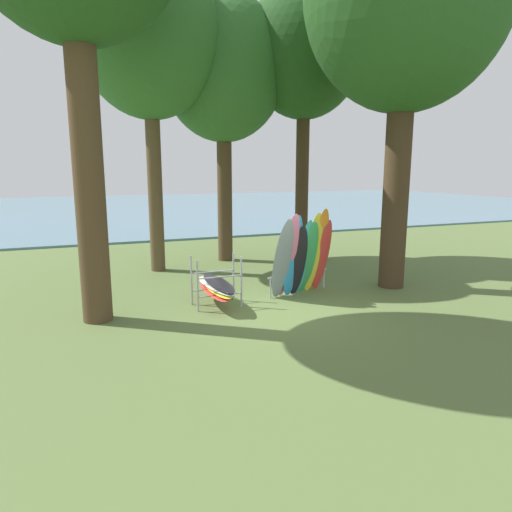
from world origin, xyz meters
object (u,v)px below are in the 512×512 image
tree_far_left_back (149,37)px  tree_far_right_back (304,52)px  leaning_board_pile (303,256)px  board_storage_rack (216,286)px  tree_mid_behind (223,70)px

tree_far_left_back → tree_far_right_back: bearing=0.7°
leaning_board_pile → board_storage_rack: 2.49m
board_storage_rack → leaning_board_pile: bearing=1.9°
tree_mid_behind → board_storage_rack: bearing=-109.9°
tree_mid_behind → leaning_board_pile: 7.76m
tree_far_left_back → tree_far_right_back: size_ratio=1.01×
tree_far_left_back → tree_far_right_back: tree_far_left_back is taller
tree_mid_behind → leaning_board_pile: size_ratio=3.96×
tree_mid_behind → tree_far_left_back: size_ratio=0.94×
tree_mid_behind → leaning_board_pile: tree_mid_behind is taller
tree_far_right_back → leaning_board_pile: bearing=-116.4°
tree_far_left_back → leaning_board_pile: bearing=-55.4°
tree_far_right_back → leaning_board_pile: 8.08m
tree_far_left_back → leaning_board_pile: tree_far_left_back is taller
leaning_board_pile → board_storage_rack: leaning_board_pile is taller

